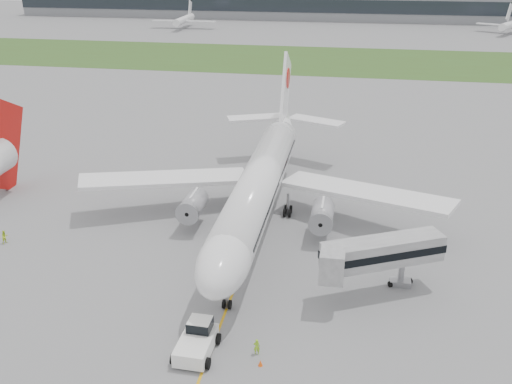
% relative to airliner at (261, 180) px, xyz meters
% --- Properties ---
extents(ground, '(600.00, 600.00, 0.00)m').
position_rel_airliner_xyz_m(ground, '(0.00, -4.87, -5.66)').
color(ground, slate).
rests_on(ground, ground).
extents(apron_markings, '(70.00, 70.00, 0.04)m').
position_rel_airliner_xyz_m(apron_markings, '(0.00, -9.87, -5.66)').
color(apron_markings, gold).
rests_on(apron_markings, ground).
extents(grass_strip, '(600.00, 50.00, 0.02)m').
position_rel_airliner_xyz_m(grass_strip, '(0.00, 115.13, -5.65)').
color(grass_strip, '#37521E').
rests_on(grass_strip, ground).
extents(terminal_building, '(320.00, 22.30, 14.00)m').
position_rel_airliner_xyz_m(terminal_building, '(0.00, 225.00, 1.34)').
color(terminal_building, gray).
rests_on(terminal_building, ground).
extents(control_tower, '(12.00, 12.00, 56.00)m').
position_rel_airliner_xyz_m(control_tower, '(-90.00, 227.13, -5.66)').
color(control_tower, gray).
rests_on(control_tower, ground).
extents(airliner, '(48.13, 53.95, 17.88)m').
position_rel_airliner_xyz_m(airliner, '(0.00, 0.00, 0.00)').
color(airliner, white).
rests_on(airliner, ground).
extents(pushback_tug, '(3.48, 5.05, 2.54)m').
position_rel_airliner_xyz_m(pushback_tug, '(-1.12, -26.54, -4.49)').
color(pushback_tug, white).
rests_on(pushback_tug, ground).
extents(jet_bridge, '(12.65, 9.06, 6.20)m').
position_rel_airliner_xyz_m(jet_bridge, '(14.03, -14.75, -1.07)').
color(jet_bridge, '#B1B1B4').
rests_on(jet_bridge, ground).
extents(safety_cone_left, '(0.37, 0.37, 0.51)m').
position_rel_airliner_xyz_m(safety_cone_left, '(-0.50, -24.00, -5.41)').
color(safety_cone_left, '#FD540D').
rests_on(safety_cone_left, ground).
extents(safety_cone_right, '(0.41, 0.41, 0.56)m').
position_rel_airliner_xyz_m(safety_cone_right, '(4.64, -27.52, -5.38)').
color(safety_cone_right, '#FD540D').
rests_on(safety_cone_right, ground).
extents(ground_crew_near, '(0.60, 0.44, 1.53)m').
position_rel_airliner_xyz_m(ground_crew_near, '(4.06, -26.07, -4.90)').
color(ground_crew_near, '#89C921').
rests_on(ground_crew_near, ground).
extents(ground_crew_far, '(0.86, 0.97, 1.65)m').
position_rel_airliner_xyz_m(ground_crew_far, '(-28.98, -11.48, -4.84)').
color(ground_crew_far, '#C4E926').
rests_on(ground_crew_far, ground).
extents(distant_aircraft_left, '(28.24, 25.05, 10.60)m').
position_rel_airliner_xyz_m(distant_aircraft_left, '(-64.14, 179.59, -5.66)').
color(distant_aircraft_left, white).
rests_on(distant_aircraft_left, ground).
extents(distant_aircraft_right, '(36.93, 35.69, 10.81)m').
position_rel_airliner_xyz_m(distant_aircraft_right, '(71.14, 186.49, -5.66)').
color(distant_aircraft_right, white).
rests_on(distant_aircraft_right, ground).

